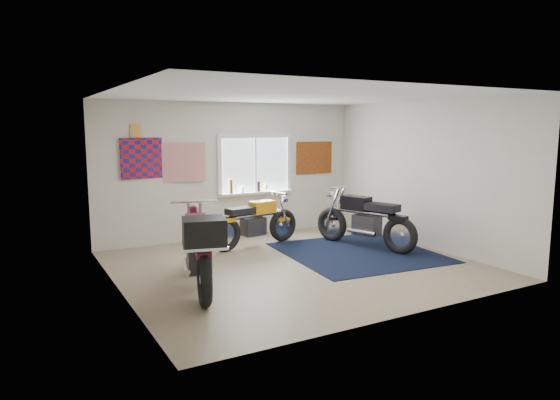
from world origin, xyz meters
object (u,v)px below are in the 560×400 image
navy_rug (358,252)px  yellow_triumph (255,223)px  maroon_tourer (199,249)px  black_chrome_bike (365,221)px

navy_rug → yellow_triumph: (-1.38, 1.34, 0.43)m
navy_rug → maroon_tourer: bearing=-168.5°
navy_rug → black_chrome_bike: size_ratio=1.23×
navy_rug → yellow_triumph: 1.97m
navy_rug → black_chrome_bike: black_chrome_bike is taller
black_chrome_bike → maroon_tourer: bearing=86.7°
black_chrome_bike → maroon_tourer: maroon_tourer is taller
black_chrome_bike → maroon_tourer: (-3.55, -0.93, 0.11)m
maroon_tourer → navy_rug: bearing=-63.8°
yellow_triumph → black_chrome_bike: 2.04m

